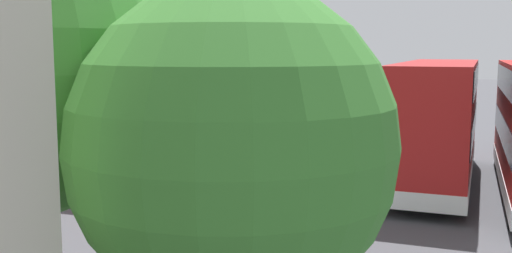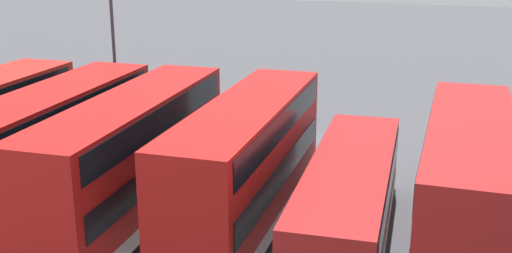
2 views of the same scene
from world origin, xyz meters
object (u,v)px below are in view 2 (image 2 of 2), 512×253
Objects in this scene: bus_double_decker_second at (466,188)px; bus_double_decker_fifth at (133,156)px; lamp_post_tall at (114,46)px; bus_single_deck_third at (349,199)px; car_hatchback_silver at (280,111)px; bus_double_decker_sixth at (55,146)px; bus_double_decker_fourth at (247,162)px.

bus_double_decker_fifth is (11.25, 0.78, 0.00)m from bus_double_decker_second.
bus_double_decker_fifth is 10.62m from lamp_post_tall.
lamp_post_tall is (13.48, -7.96, 3.07)m from bus_single_deck_third.
lamp_post_tall is at bearing 35.57° from car_hatchback_silver.
bus_double_decker_sixth reaches higher than car_hatchback_silver.
bus_double_decker_fifth is at bearing 4.73° from bus_single_deck_third.
bus_double_decker_second and bus_double_decker_fifth have the same top height.
bus_double_decker_second reaches higher than bus_single_deck_third.
bus_single_deck_third is at bearing 149.46° from lamp_post_tall.
car_hatchback_silver is at bearing -108.39° from bus_double_decker_sixth.
bus_single_deck_third is 10.96m from bus_double_decker_sixth.
bus_double_decker_fourth is (7.20, 0.04, 0.00)m from bus_double_decker_second.
bus_double_decker_fifth is 13.83m from car_hatchback_silver.
lamp_post_tall is at bearing -38.45° from bus_double_decker_fourth.
bus_double_decker_fourth is 0.96× the size of bus_double_decker_fifth.
car_hatchback_silver is at bearing -77.80° from bus_double_decker_fourth.
bus_double_decker_second is at bearing 127.80° from car_hatchback_silver.
bus_single_deck_third is at bearing 178.33° from bus_double_decker_fourth.
bus_double_decker_fourth is 13.34m from car_hatchback_silver.
car_hatchback_silver is 9.59m from lamp_post_tall.
bus_double_decker_fifth is 1.08× the size of bus_double_decker_sixth.
bus_single_deck_third is at bearing -176.94° from bus_double_decker_sixth.
bus_double_decker_second is at bearing -176.04° from bus_double_decker_fifth.
bus_double_decker_fourth is 7.35m from bus_double_decker_sixth.
lamp_post_tall reaches higher than car_hatchback_silver.
bus_double_decker_fourth is at bearing -1.67° from bus_single_deck_third.
bus_double_decker_fourth is 2.84× the size of car_hatchback_silver.
bus_double_decker_fifth is at bearing 84.75° from car_hatchback_silver.
bus_single_deck_third is (3.60, 0.15, -0.83)m from bus_double_decker_second.
bus_double_decker_second and bus_double_decker_sixth have the same top height.
bus_double_decker_fourth is at bearing -174.63° from bus_double_decker_sixth.
bus_double_decker_sixth is at bearing 5.37° from bus_double_decker_fourth.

